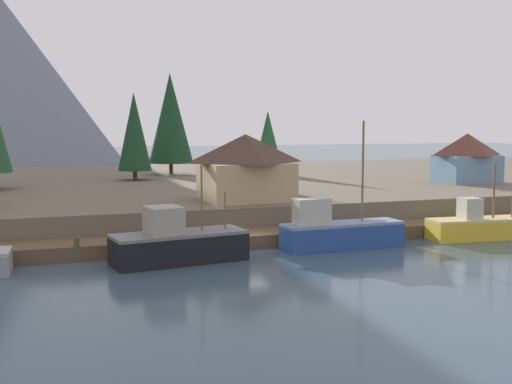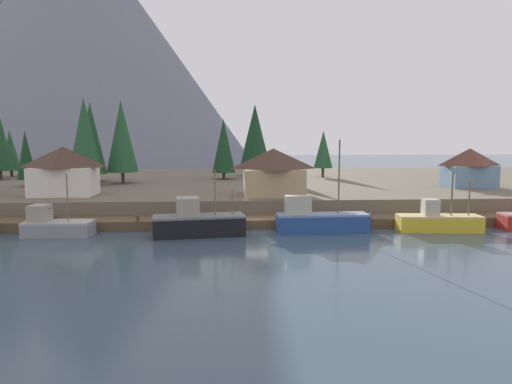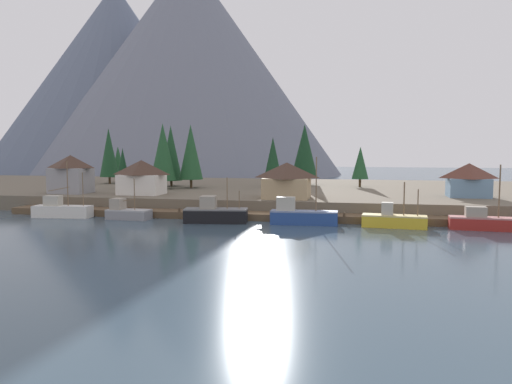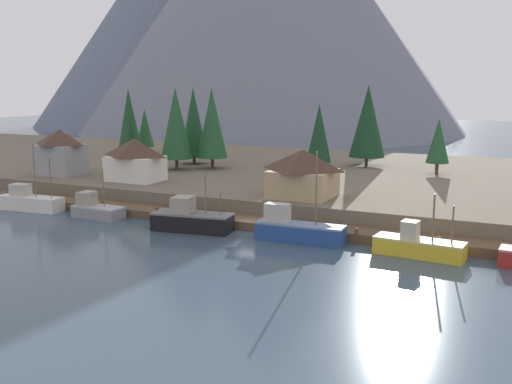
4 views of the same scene
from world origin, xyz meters
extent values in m
cube|color=#384C5B|center=(0.00, 20.00, -0.50)|extent=(400.00, 400.00, 1.00)
cube|color=brown|center=(0.00, 2.00, 0.50)|extent=(80.00, 4.00, 1.00)
cylinder|color=brown|center=(-12.00, 0.20, 0.80)|extent=(0.36, 0.36, 1.60)
cylinder|color=brown|center=(-4.00, 0.20, 0.80)|extent=(0.36, 0.36, 1.60)
cylinder|color=brown|center=(4.00, 0.20, 0.80)|extent=(0.36, 0.36, 1.60)
cylinder|color=brown|center=(12.00, 0.20, 0.80)|extent=(0.36, 0.36, 1.60)
cylinder|color=brown|center=(20.00, 0.20, 0.80)|extent=(0.36, 0.36, 1.60)
cube|color=#665B4C|center=(0.00, 32.00, 1.25)|extent=(400.00, 56.00, 2.50)
cube|color=black|center=(-5.67, -2.28, 0.90)|extent=(9.08, 4.23, 1.79)
cube|color=slate|center=(-5.67, -2.28, 1.89)|extent=(9.08, 4.23, 0.20)
cube|color=gray|center=(-6.71, -2.43, 2.87)|extent=(2.42, 2.67, 1.76)
cylinder|color=brown|center=(-4.09, -2.05, 4.18)|extent=(0.13, 0.13, 4.37)
cylinder|color=brown|center=(-2.42, -1.82, 3.24)|extent=(0.11, 0.11, 2.51)
cube|color=navy|center=(6.61, -1.47, 0.84)|extent=(9.18, 2.69, 1.69)
cube|color=#6C7DA2|center=(6.61, -1.47, 1.79)|extent=(9.18, 2.69, 0.20)
cube|color=#B2AD9E|center=(4.10, -1.55, 2.82)|extent=(2.55, 1.46, 1.86)
cylinder|color=brown|center=(8.23, -1.41, 5.58)|extent=(0.16, 0.16, 7.38)
cube|color=gold|center=(18.52, -1.72, 0.72)|extent=(8.42, 3.18, 1.45)
cube|color=tan|center=(18.52, -1.72, 1.55)|extent=(8.42, 3.18, 0.20)
cube|color=#B2AD9E|center=(17.62, -1.63, 2.46)|extent=(1.61, 1.62, 1.64)
cylinder|color=brown|center=(19.70, -1.82, 3.83)|extent=(0.18, 0.18, 4.37)
cube|color=tan|center=(2.72, 9.23, 4.12)|extent=(7.11, 6.65, 3.24)
pyramid|color=#422D23|center=(2.72, 9.23, 6.95)|extent=(7.46, 6.98, 2.43)
cube|color=#6689A8|center=(31.38, 16.66, 4.03)|extent=(6.32, 4.82, 3.06)
pyramid|color=brown|center=(31.38, 16.66, 6.78)|extent=(6.64, 5.06, 2.45)
cylinder|color=#4C3823|center=(-3.38, 32.03, 3.07)|extent=(0.50, 0.50, 1.14)
cone|color=#14381E|center=(-3.38, 32.03, 8.19)|extent=(3.92, 3.92, 9.09)
cylinder|color=#4C3823|center=(14.26, 34.82, 3.34)|extent=(0.50, 0.50, 1.69)
cone|color=#1E4C28|center=(14.26, 34.82, 7.48)|extent=(3.40, 3.40, 6.59)
cylinder|color=#4C3823|center=(2.38, 39.18, 3.25)|extent=(0.50, 0.50, 1.51)
cone|color=#14381E|center=(2.38, 39.18, 9.82)|extent=(5.83, 5.83, 11.63)
camera|label=1|loc=(-14.36, -42.20, 8.97)|focal=44.23mm
camera|label=2|loc=(-3.01, -46.69, 9.34)|focal=32.49mm
camera|label=3|loc=(13.58, -68.48, 10.32)|focal=34.71mm
camera|label=4|loc=(28.02, -57.08, 15.90)|focal=42.30mm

